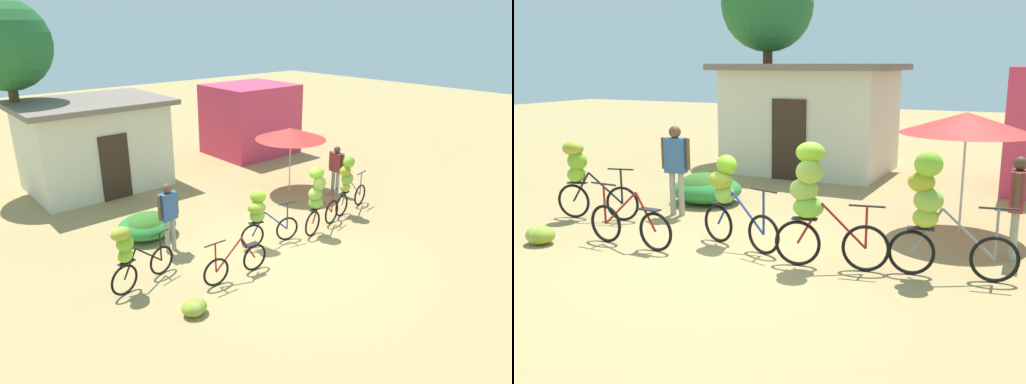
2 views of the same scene
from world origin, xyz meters
TOP-DOWN VIEW (x-y plane):
  - ground_plane at (0.00, 0.00)m, footprint 60.00×60.00m
  - building_low at (-1.50, 7.40)m, footprint 4.56×3.49m
  - tree_behind_building at (-3.34, 8.51)m, footprint 2.68×2.68m
  - hedge_bush_front_left at (-2.09, 2.88)m, footprint 1.14×1.03m
  - hedge_bush_front_right at (-2.07, 2.94)m, footprint 1.48×1.36m
  - market_umbrella at (2.99, 2.96)m, footprint 2.22×2.22m
  - bicycle_leftmost at (-3.47, 0.89)m, footprint 1.60×0.49m
  - bicycle_near_pile at (-1.60, -0.11)m, footprint 1.63×0.15m
  - bicycle_center_loaded at (-0.24, 0.64)m, footprint 1.54×0.55m
  - bicycle_by_shop at (1.34, 0.27)m, footprint 1.62×0.51m
  - bicycle_rightmost at (2.92, 0.58)m, footprint 1.69×0.47m
  - banana_pile_on_ground at (-3.01, -0.64)m, footprint 0.52×0.48m
  - person_vendor at (3.90, 1.83)m, footprint 0.20×0.58m
  - person_bystander at (-2.04, 1.83)m, footprint 0.57×0.26m

SIDE VIEW (x-z plane):
  - ground_plane at x=0.00m, z-range 0.00..0.00m
  - banana_pile_on_ground at x=-3.01m, z-range 0.00..0.30m
  - hedge_bush_front_right at x=-2.07m, z-range 0.00..0.56m
  - hedge_bush_front_left at x=-2.09m, z-range 0.00..0.64m
  - bicycle_near_pile at x=-1.60m, z-range -0.14..0.84m
  - bicycle_leftmost at x=-3.47m, z-range 0.13..1.58m
  - bicycle_center_loaded at x=-0.24m, z-range 0.14..1.59m
  - person_vendor at x=3.90m, z-range 0.17..1.71m
  - bicycle_rightmost at x=2.92m, z-range 0.13..1.86m
  - bicycle_by_shop at x=1.34m, z-range 0.15..1.94m
  - person_bystander at x=-2.04m, z-range 0.20..1.91m
  - building_low at x=-1.50m, z-range 0.02..2.86m
  - market_umbrella at x=2.99m, z-range 0.85..2.91m
  - tree_behind_building at x=-3.34m, z-range 1.54..7.39m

